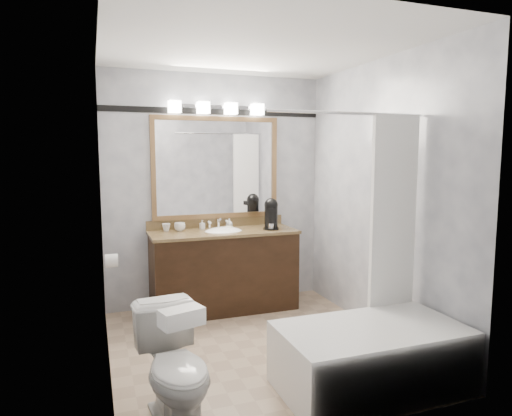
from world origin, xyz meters
The scene contains 15 objects.
room centered at (0.00, 0.00, 1.25)m, with size 2.42×2.62×2.52m.
vanity centered at (0.00, 1.02, 0.44)m, with size 1.53×0.58×0.97m.
mirror centered at (0.00, 1.28, 1.50)m, with size 1.40×0.04×1.10m.
vanity_light_bar centered at (0.00, 1.23, 2.13)m, with size 1.02×0.14×0.12m.
accent_stripe centered at (0.00, 1.29, 2.10)m, with size 2.40×0.01×0.06m, color black.
bathtub centered at (0.55, -0.90, 0.28)m, with size 1.30×0.75×1.96m.
tp_roll centered at (-1.14, 0.66, 0.70)m, with size 0.12×0.12×0.11m, color white.
toilet centered at (-0.84, -0.89, 0.36)m, with size 0.40×0.70×0.71m, color white.
tissue_box centered at (-0.84, -1.12, 0.76)m, with size 0.24×0.13×0.10m, color white.
coffee_maker centered at (0.52, 0.98, 1.02)m, with size 0.18×0.21×0.33m.
cup_left centered at (-0.43, 1.15, 0.89)m, with size 0.11×0.11×0.09m, color white.
cup_right centered at (-0.57, 1.20, 0.89)m, with size 0.08×0.08×0.08m, color white.
soap_bottle_a centered at (-0.19, 1.19, 0.90)m, with size 0.04×0.05×0.10m, color white.
soap_bottle_b centered at (0.12, 1.22, 0.90)m, with size 0.07×0.07×0.10m, color white.
soap_bar centered at (0.09, 1.13, 0.86)m, with size 0.08×0.05×0.03m, color beige.
Camera 1 is at (-1.27, -3.53, 1.66)m, focal length 32.00 mm.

